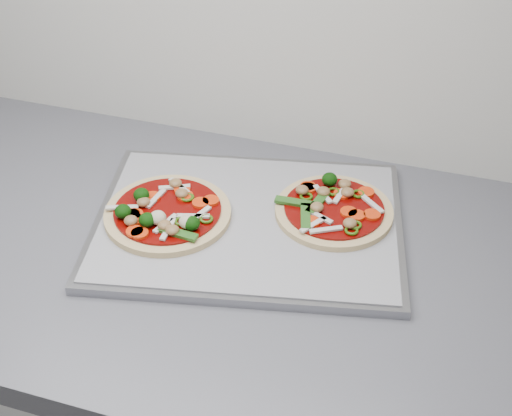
% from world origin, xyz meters
% --- Properties ---
extents(countertop, '(3.60, 0.60, 0.04)m').
position_xyz_m(countertop, '(0.00, 1.30, 0.88)').
color(countertop, '#585960').
rests_on(countertop, base_cabinet).
extents(baking_tray, '(0.51, 0.42, 0.01)m').
position_xyz_m(baking_tray, '(-0.27, 1.36, 0.91)').
color(baking_tray, gray).
rests_on(baking_tray, countertop).
extents(parchment, '(0.49, 0.39, 0.00)m').
position_xyz_m(parchment, '(-0.27, 1.36, 0.92)').
color(parchment, '#A3A3A8').
rests_on(parchment, baking_tray).
extents(pizza_left, '(0.25, 0.25, 0.03)m').
position_xyz_m(pizza_left, '(-0.39, 1.33, 0.93)').
color(pizza_left, tan).
rests_on(pizza_left, parchment).
extents(pizza_right, '(0.23, 0.23, 0.03)m').
position_xyz_m(pizza_right, '(-0.15, 1.42, 0.93)').
color(pizza_right, tan).
rests_on(pizza_right, parchment).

